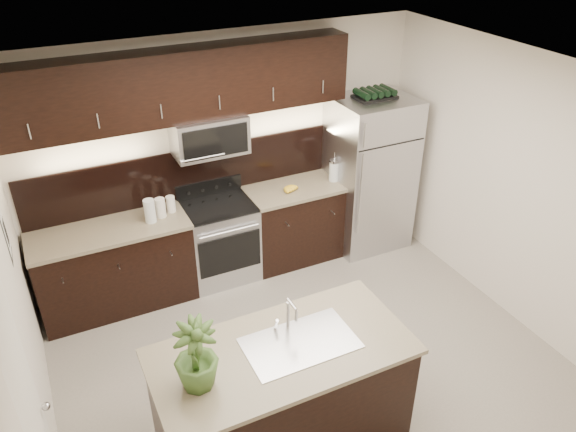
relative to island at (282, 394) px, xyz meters
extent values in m
plane|color=gray|center=(0.57, 0.62, -0.47)|extent=(4.50, 4.50, 0.00)
cube|color=silver|center=(0.57, 2.62, 0.88)|extent=(4.50, 0.02, 2.70)
cube|color=silver|center=(0.57, -1.38, 0.88)|extent=(4.50, 0.02, 2.70)
cube|color=silver|center=(-1.68, 0.62, 0.88)|extent=(0.02, 4.00, 2.70)
cube|color=silver|center=(2.82, 0.62, 0.88)|extent=(0.02, 4.00, 2.70)
cube|color=white|center=(0.57, 0.62, 2.23)|extent=(4.50, 4.00, 0.02)
sphere|color=silver|center=(-1.63, 0.14, 0.53)|extent=(0.06, 0.06, 0.06)
cube|color=black|center=(-1.66, 1.37, 1.18)|extent=(0.01, 0.32, 0.46)
cube|color=white|center=(-1.66, 1.37, 1.18)|extent=(0.00, 0.24, 0.36)
cube|color=black|center=(-0.84, 2.31, -0.02)|extent=(1.57, 0.62, 0.90)
cube|color=black|center=(1.28, 2.31, -0.02)|extent=(1.16, 0.62, 0.90)
cube|color=#B2B2B7|center=(0.32, 2.31, -0.02)|extent=(0.76, 0.62, 0.90)
cube|color=black|center=(0.32, 2.31, 0.44)|extent=(0.76, 0.60, 0.03)
cube|color=tan|center=(-0.84, 2.31, 0.45)|extent=(1.59, 0.65, 0.04)
cube|color=tan|center=(1.28, 2.31, 0.45)|extent=(1.18, 0.65, 0.04)
cube|color=black|center=(0.12, 2.61, 0.75)|extent=(3.49, 0.02, 0.56)
cube|color=#B2B2B7|center=(0.32, 2.42, 1.23)|extent=(0.76, 0.40, 0.40)
cube|color=black|center=(0.12, 2.46, 1.78)|extent=(3.49, 0.33, 0.70)
cube|color=black|center=(0.00, 0.00, -0.02)|extent=(1.90, 0.90, 0.90)
cube|color=tan|center=(0.00, 0.00, 0.45)|extent=(1.96, 0.96, 0.04)
cube|color=silver|center=(0.15, 0.00, 0.47)|extent=(0.84, 0.50, 0.01)
cylinder|color=silver|center=(0.15, 0.21, 0.59)|extent=(0.03, 0.03, 0.24)
cylinder|color=silver|center=(0.15, 0.14, 0.74)|extent=(0.02, 0.14, 0.02)
cylinder|color=silver|center=(0.15, 0.07, 0.69)|extent=(0.02, 0.02, 0.10)
cube|color=#B2B2B7|center=(2.22, 2.25, 0.46)|extent=(0.90, 0.81, 1.87)
cube|color=black|center=(2.22, 2.25, 1.41)|extent=(0.46, 0.29, 0.03)
cylinder|color=black|center=(2.05, 2.25, 1.47)|extent=(0.08, 0.26, 0.08)
cylinder|color=black|center=(2.13, 2.25, 1.47)|extent=(0.08, 0.26, 0.08)
cylinder|color=black|center=(2.22, 2.25, 1.47)|extent=(0.08, 0.26, 0.08)
cylinder|color=black|center=(2.31, 2.25, 1.47)|extent=(0.08, 0.26, 0.08)
cylinder|color=black|center=(2.40, 2.25, 1.47)|extent=(0.08, 0.26, 0.08)
imported|color=#395823|center=(-0.66, -0.05, 0.74)|extent=(0.35, 0.35, 0.54)
cylinder|color=silver|center=(-0.42, 2.26, 0.59)|extent=(0.11, 0.11, 0.25)
cylinder|color=white|center=(-0.29, 2.32, 0.57)|extent=(0.10, 0.10, 0.21)
cylinder|color=white|center=(-0.17, 2.38, 0.56)|extent=(0.09, 0.09, 0.18)
cylinder|color=silver|center=(1.74, 2.26, 0.58)|extent=(0.11, 0.11, 0.23)
cylinder|color=silver|center=(1.74, 2.26, 0.71)|extent=(0.12, 0.12, 0.02)
cylinder|color=silver|center=(1.74, 2.26, 0.76)|extent=(0.01, 0.01, 0.09)
ellipsoid|color=yellow|center=(1.12, 2.23, 0.50)|extent=(0.23, 0.20, 0.06)
camera|label=1|loc=(-1.31, -2.80, 3.43)|focal=35.00mm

